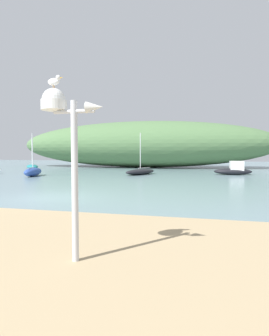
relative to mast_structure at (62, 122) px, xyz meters
name	(u,v)px	position (x,y,z in m)	size (l,w,h in m)	color
ground_plane	(50,198)	(-4.60, 7.33, -2.72)	(120.00, 120.00, 0.00)	gray
distant_hill	(143,144)	(-5.91, 35.77, 0.69)	(38.60, 10.55, 6.81)	#517547
mast_structure	(62,122)	(0.00, 0.00, 0.00)	(1.16, 0.46, 3.13)	silver
seagull_on_radar	(54,81)	(-0.15, 0.00, 0.73)	(0.31, 0.13, 0.22)	orange
sailboat_by_sandbar	(33,172)	(-12.62, 18.02, -2.31)	(1.81, 3.38, 3.96)	#2D4C9E
motorboat_outer_mooring	(234,170)	(5.68, 23.89, -2.23)	(3.62, 1.33, 1.36)	black
sailboat_centre_water	(32,167)	(-19.47, 28.17, -2.41)	(3.69, 4.02, 4.15)	teal
sailboat_far_left	(140,172)	(-3.31, 22.08, -2.43)	(3.04, 4.23, 4.12)	black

